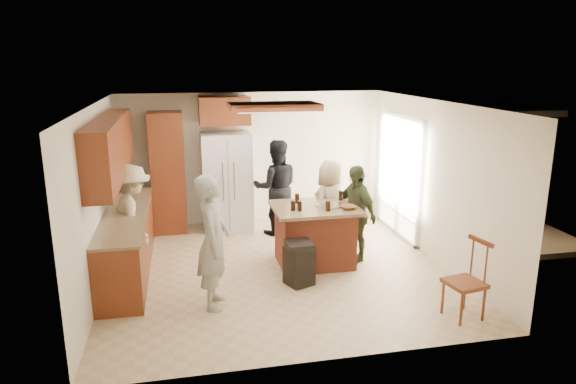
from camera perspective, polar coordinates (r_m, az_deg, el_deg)
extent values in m
plane|color=tan|center=(7.90, -1.18, -8.55)|extent=(5.00, 5.00, 0.00)
plane|color=white|center=(7.29, -1.28, 9.83)|extent=(5.00, 5.00, 0.00)
plane|color=beige|center=(9.91, -3.90, 3.78)|extent=(5.00, 0.00, 5.00)
plane|color=beige|center=(5.17, 3.92, -6.47)|extent=(5.00, 0.00, 5.00)
plane|color=beige|center=(7.47, -20.44, -0.72)|extent=(0.00, 5.00, 5.00)
plane|color=beige|center=(8.31, 15.97, 1.13)|extent=(0.00, 5.00, 5.00)
cube|color=white|center=(9.40, 12.42, 1.62)|extent=(0.02, 1.60, 2.10)
cube|color=white|center=(9.39, 12.31, 1.62)|extent=(0.08, 1.72, 2.10)
cube|color=maroon|center=(7.49, -1.57, 9.50)|extent=(1.30, 0.70, 0.10)
cube|color=white|center=(7.49, -1.56, 9.04)|extent=(1.10, 0.50, 0.02)
cube|color=olive|center=(10.39, 19.79, -3.97)|extent=(3.00, 3.00, 0.10)
cube|color=#593319|center=(10.99, 21.77, 2.51)|extent=(1.40, 1.60, 2.00)
imported|color=gray|center=(6.56, -8.31, -5.49)|extent=(0.56, 0.70, 1.74)
imported|color=black|center=(9.21, -1.32, 0.51)|extent=(0.88, 0.58, 1.72)
imported|color=tan|center=(8.49, 4.73, -1.49)|extent=(0.88, 0.84, 1.52)
imported|color=#384126|center=(8.10, 7.50, -2.33)|extent=(0.72, 1.00, 1.53)
imported|color=tan|center=(8.02, -16.85, -2.73)|extent=(0.81, 1.14, 1.61)
cube|color=maroon|center=(8.04, -17.41, -5.45)|extent=(0.60, 3.00, 0.88)
cube|color=#846B4C|center=(7.90, -17.66, -2.31)|extent=(0.64, 3.00, 0.04)
cube|color=maroon|center=(7.70, -19.15, 4.60)|extent=(0.35, 3.00, 0.85)
cube|color=maroon|center=(9.56, -13.18, 2.10)|extent=(0.60, 0.60, 2.20)
cube|color=maroon|center=(9.42, -7.10, 8.98)|extent=(0.90, 0.60, 0.50)
cube|color=white|center=(9.55, -6.82, 1.15)|extent=(0.90, 0.72, 1.80)
cube|color=gray|center=(9.20, -6.61, 0.63)|extent=(0.01, 0.01, 1.71)
cylinder|color=silver|center=(9.14, -7.24, 1.11)|extent=(0.02, 0.02, 0.70)
cylinder|color=silver|center=(9.16, -5.99, 1.17)|extent=(0.02, 0.02, 0.70)
cube|color=#9A3D27|center=(7.96, 2.98, -4.98)|extent=(1.10, 0.85, 0.88)
cube|color=#836B4B|center=(7.82, 3.02, -1.77)|extent=(1.28, 1.03, 0.05)
cube|color=silver|center=(7.83, 4.89, -1.51)|extent=(0.51, 0.44, 0.02)
imported|color=brown|center=(7.70, 6.74, -1.71)|extent=(0.22, 0.22, 0.05)
cylinder|color=black|center=(7.57, 0.57, -1.51)|extent=(0.07, 0.07, 0.15)
cylinder|color=black|center=(7.95, 1.02, -0.71)|extent=(0.07, 0.07, 0.15)
cylinder|color=black|center=(8.17, 5.89, -0.38)|extent=(0.07, 0.07, 0.15)
cylinder|color=black|center=(7.55, 4.46, -1.59)|extent=(0.07, 0.07, 0.15)
cylinder|color=black|center=(7.55, 1.30, -1.56)|extent=(0.07, 0.07, 0.15)
cube|color=black|center=(7.30, 1.24, -8.21)|extent=(0.44, 0.44, 0.55)
cube|color=black|center=(7.19, 1.25, -5.89)|extent=(0.38, 0.38, 0.08)
cube|color=maroon|center=(6.71, 19.03, -9.57)|extent=(0.49, 0.49, 0.05)
cylinder|color=maroon|center=(6.59, 18.71, -12.22)|extent=(0.04, 0.04, 0.44)
cylinder|color=maroon|center=(6.80, 20.92, -11.55)|extent=(0.04, 0.04, 0.44)
cylinder|color=maroon|center=(6.82, 16.82, -11.12)|extent=(0.04, 0.04, 0.44)
cylinder|color=maroon|center=(7.02, 19.02, -10.52)|extent=(0.04, 0.04, 0.44)
cube|color=maroon|center=(6.64, 20.64, -5.13)|extent=(0.11, 0.40, 0.05)
cylinder|color=maroon|center=(6.65, 21.15, -7.46)|extent=(0.03, 0.03, 0.50)
cylinder|color=maroon|center=(6.81, 19.77, -6.81)|extent=(0.03, 0.03, 0.50)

